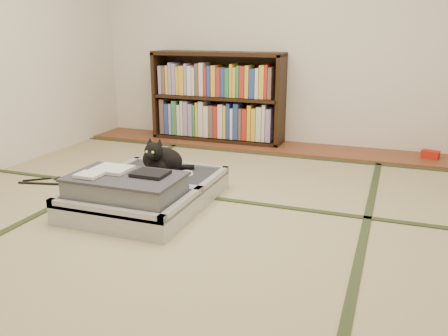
% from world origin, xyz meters
% --- Properties ---
extents(floor, '(4.50, 4.50, 0.00)m').
position_xyz_m(floor, '(0.00, 0.00, 0.00)').
color(floor, tan).
rests_on(floor, ground).
extents(wood_strip, '(4.00, 0.50, 0.02)m').
position_xyz_m(wood_strip, '(0.00, 2.00, 0.01)').
color(wood_strip, brown).
rests_on(wood_strip, ground).
extents(red_item, '(0.17, 0.13, 0.07)m').
position_xyz_m(red_item, '(1.43, 2.03, 0.06)').
color(red_item, '#AE1C0D').
rests_on(red_item, wood_strip).
extents(tatami_borders, '(4.00, 4.50, 0.01)m').
position_xyz_m(tatami_borders, '(0.00, 0.49, 0.00)').
color(tatami_borders, '#2D381E').
rests_on(tatami_borders, ground).
extents(bookcase, '(1.38, 0.32, 0.92)m').
position_xyz_m(bookcase, '(-0.66, 2.07, 0.45)').
color(bookcase, black).
rests_on(bookcase, wood_strip).
extents(suitcase, '(0.79, 1.05, 0.31)m').
position_xyz_m(suitcase, '(-0.42, 0.08, 0.11)').
color(suitcase, '#B5B6BB').
rests_on(suitcase, floor).
extents(cat, '(0.35, 0.35, 0.28)m').
position_xyz_m(cat, '(-0.44, 0.37, 0.26)').
color(cat, black).
rests_on(cat, suitcase).
extents(cable_coil, '(0.11, 0.11, 0.03)m').
position_xyz_m(cable_coil, '(-0.26, 0.41, 0.16)').
color(cable_coil, white).
rests_on(cable_coil, suitcase).
extents(hanger, '(0.43, 0.24, 0.01)m').
position_xyz_m(hanger, '(-1.39, 0.27, 0.01)').
color(hanger, black).
rests_on(hanger, floor).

